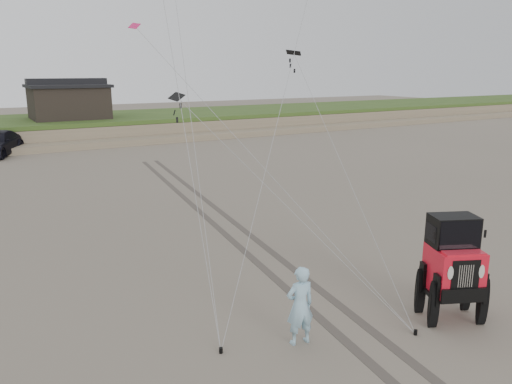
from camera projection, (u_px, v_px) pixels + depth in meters
ground at (314, 334)px, 11.13m from camera, size 160.00×160.00×0.00m
dune_ridge at (45, 130)px, 42.24m from camera, size 160.00×14.25×1.73m
cabin at (69, 100)px, 42.24m from camera, size 6.40×5.40×3.35m
jeep at (452, 280)px, 11.58m from camera, size 4.30×5.82×1.99m
man at (300, 306)px, 10.56m from camera, size 0.69×0.49×1.75m
stake_main at (221, 350)px, 10.37m from camera, size 0.08×0.08×0.12m
stake_aux at (416, 332)px, 11.07m from camera, size 0.08×0.08×0.12m
tire_tracks at (228, 226)px, 18.80m from camera, size 5.22×29.74×0.01m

